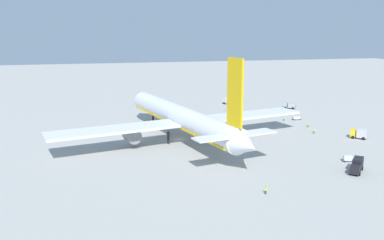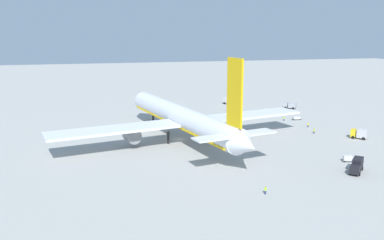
{
  "view_description": "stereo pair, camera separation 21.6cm",
  "coord_description": "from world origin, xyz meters",
  "px_view_note": "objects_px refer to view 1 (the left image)",
  "views": [
    {
      "loc": [
        -115.56,
        25.73,
        31.79
      ],
      "look_at": [
        -0.81,
        -3.43,
        5.86
      ],
      "focal_mm": 38.37,
      "sensor_mm": 36.0,
      "label": 1
    },
    {
      "loc": [
        -115.61,
        25.52,
        31.79
      ],
      "look_at": [
        -0.81,
        -3.43,
        5.86
      ],
      "focal_mm": 38.37,
      "sensor_mm": 36.0,
      "label": 2
    }
  ],
  "objects_px": {
    "service_truck_3": "(229,101)",
    "ground_worker_4": "(314,131)",
    "service_truck_1": "(357,165)",
    "service_van": "(268,111)",
    "airliner": "(182,118)",
    "ground_worker_5": "(284,119)",
    "service_truck_0": "(359,133)",
    "service_truck_2": "(290,105)",
    "ground_worker_3": "(308,125)",
    "ground_worker_0": "(266,190)",
    "baggage_cart_0": "(296,118)",
    "ground_worker_1": "(290,113)",
    "baggage_cart_1": "(348,158)"
  },
  "relations": [
    {
      "from": "baggage_cart_0",
      "to": "ground_worker_3",
      "type": "distance_m",
      "value": 11.64
    },
    {
      "from": "ground_worker_5",
      "to": "service_truck_2",
      "type": "bearing_deg",
      "value": -32.0
    },
    {
      "from": "airliner",
      "to": "service_truck_1",
      "type": "distance_m",
      "value": 49.54
    },
    {
      "from": "ground_worker_5",
      "to": "service_truck_3",
      "type": "bearing_deg",
      "value": 12.18
    },
    {
      "from": "ground_worker_0",
      "to": "ground_worker_3",
      "type": "relative_size",
      "value": 1.0
    },
    {
      "from": "service_truck_2",
      "to": "ground_worker_5",
      "type": "xyz_separation_m",
      "value": [
        -21.11,
        13.19,
        -0.53
      ]
    },
    {
      "from": "service_truck_2",
      "to": "ground_worker_5",
      "type": "height_order",
      "value": "service_truck_2"
    },
    {
      "from": "airliner",
      "to": "ground_worker_0",
      "type": "distance_m",
      "value": 44.82
    },
    {
      "from": "airliner",
      "to": "service_truck_3",
      "type": "bearing_deg",
      "value": -31.62
    },
    {
      "from": "service_truck_0",
      "to": "service_truck_3",
      "type": "xyz_separation_m",
      "value": [
        65.42,
        18.58,
        -0.06
      ]
    },
    {
      "from": "service_truck_0",
      "to": "ground_worker_5",
      "type": "relative_size",
      "value": 2.97
    },
    {
      "from": "airliner",
      "to": "ground_worker_5",
      "type": "distance_m",
      "value": 45.18
    },
    {
      "from": "service_truck_1",
      "to": "service_truck_3",
      "type": "height_order",
      "value": "service_truck_1"
    },
    {
      "from": "airliner",
      "to": "service_truck_2",
      "type": "height_order",
      "value": "airliner"
    },
    {
      "from": "ground_worker_0",
      "to": "ground_worker_1",
      "type": "relative_size",
      "value": 0.94
    },
    {
      "from": "service_van",
      "to": "ground_worker_3",
      "type": "height_order",
      "value": "service_van"
    },
    {
      "from": "baggage_cart_0",
      "to": "ground_worker_5",
      "type": "distance_m",
      "value": 5.23
    },
    {
      "from": "baggage_cart_1",
      "to": "ground_worker_5",
      "type": "xyz_separation_m",
      "value": [
        46.71,
        -6.09,
        0.03
      ]
    },
    {
      "from": "baggage_cart_0",
      "to": "service_truck_3",
      "type": "bearing_deg",
      "value": 19.8
    },
    {
      "from": "service_truck_1",
      "to": "ground_worker_3",
      "type": "height_order",
      "value": "service_truck_1"
    },
    {
      "from": "service_truck_3",
      "to": "ground_worker_4",
      "type": "relative_size",
      "value": 3.21
    },
    {
      "from": "baggage_cart_1",
      "to": "ground_worker_3",
      "type": "relative_size",
      "value": 2.02
    },
    {
      "from": "ground_worker_3",
      "to": "ground_worker_4",
      "type": "relative_size",
      "value": 0.94
    },
    {
      "from": "airliner",
      "to": "ground_worker_3",
      "type": "xyz_separation_m",
      "value": [
        6.01,
        -44.76,
        -5.85
      ]
    },
    {
      "from": "service_truck_0",
      "to": "ground_worker_4",
      "type": "distance_m",
      "value": 13.28
    },
    {
      "from": "service_truck_1",
      "to": "service_van",
      "type": "height_order",
      "value": "service_truck_1"
    },
    {
      "from": "service_truck_3",
      "to": "ground_worker_4",
      "type": "xyz_separation_m",
      "value": [
        -56.64,
        -8.64,
        -0.65
      ]
    },
    {
      "from": "service_truck_1",
      "to": "baggage_cart_1",
      "type": "relative_size",
      "value": 1.86
    },
    {
      "from": "service_truck_3",
      "to": "service_truck_2",
      "type": "bearing_deg",
      "value": -127.15
    },
    {
      "from": "airliner",
      "to": "ground_worker_4",
      "type": "height_order",
      "value": "airliner"
    },
    {
      "from": "ground_worker_5",
      "to": "service_truck_0",
      "type": "bearing_deg",
      "value": -159.49
    },
    {
      "from": "ground_worker_0",
      "to": "ground_worker_4",
      "type": "bearing_deg",
      "value": -40.21
    },
    {
      "from": "service_van",
      "to": "ground_worker_5",
      "type": "bearing_deg",
      "value": -178.48
    },
    {
      "from": "ground_worker_5",
      "to": "ground_worker_3",
      "type": "bearing_deg",
      "value": -163.23
    },
    {
      "from": "service_van",
      "to": "ground_worker_3",
      "type": "bearing_deg",
      "value": -171.28
    },
    {
      "from": "ground_worker_0",
      "to": "ground_worker_4",
      "type": "height_order",
      "value": "ground_worker_4"
    },
    {
      "from": "ground_worker_0",
      "to": "ground_worker_3",
      "type": "distance_m",
      "value": 62.6
    },
    {
      "from": "service_truck_0",
      "to": "ground_worker_1",
      "type": "distance_m",
      "value": 37.28
    },
    {
      "from": "ground_worker_4",
      "to": "ground_worker_5",
      "type": "bearing_deg",
      "value": 1.82
    },
    {
      "from": "service_truck_0",
      "to": "service_truck_2",
      "type": "distance_m",
      "value": 49.41
    },
    {
      "from": "service_truck_3",
      "to": "service_truck_1",
      "type": "bearing_deg",
      "value": 179.51
    },
    {
      "from": "baggage_cart_0",
      "to": "ground_worker_4",
      "type": "distance_m",
      "value": 20.41
    },
    {
      "from": "airliner",
      "to": "service_truck_3",
      "type": "height_order",
      "value": "airliner"
    },
    {
      "from": "service_truck_2",
      "to": "baggage_cart_1",
      "type": "xyz_separation_m",
      "value": [
        -67.82,
        19.28,
        -0.56
      ]
    },
    {
      "from": "service_truck_0",
      "to": "baggage_cart_1",
      "type": "distance_m",
      "value": 24.89
    },
    {
      "from": "service_truck_1",
      "to": "baggage_cart_0",
      "type": "bearing_deg",
      "value": -14.44
    },
    {
      "from": "service_truck_3",
      "to": "baggage_cart_0",
      "type": "height_order",
      "value": "service_truck_3"
    },
    {
      "from": "ground_worker_3",
      "to": "ground_worker_4",
      "type": "xyz_separation_m",
      "value": [
        -8.4,
        2.71,
        0.06
      ]
    },
    {
      "from": "baggage_cart_1",
      "to": "ground_worker_0",
      "type": "bearing_deg",
      "value": 116.65
    },
    {
      "from": "ground_worker_3",
      "to": "service_truck_3",
      "type": "bearing_deg",
      "value": 13.25
    }
  ]
}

